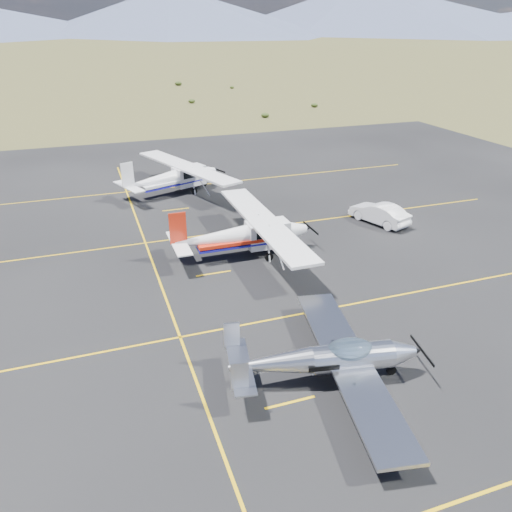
{
  "coord_description": "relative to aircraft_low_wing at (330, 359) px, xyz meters",
  "views": [
    {
      "loc": [
        -8.91,
        -16.6,
        12.8
      ],
      "look_at": [
        -1.12,
        5.7,
        1.6
      ],
      "focal_mm": 35.0,
      "sensor_mm": 36.0,
      "label": 1
    }
  ],
  "objects": [
    {
      "name": "ground",
      "position": [
        1.13,
        2.87,
        -1.07
      ],
      "size": [
        1600.0,
        1600.0,
        0.0
      ],
      "primitive_type": "plane",
      "color": "#383D1C",
      "rests_on": "ground"
    },
    {
      "name": "apron",
      "position": [
        1.13,
        9.87,
        -1.07
      ],
      "size": [
        72.0,
        72.0,
        0.02
      ],
      "primitive_type": "cube",
      "color": "black",
      "rests_on": "ground"
    },
    {
      "name": "aircraft_low_wing",
      "position": [
        0.0,
        0.0,
        0.0
      ],
      "size": [
        7.53,
        10.38,
        2.24
      ],
      "rotation": [
        0.0,
        0.0,
        -0.18
      ],
      "color": "silver",
      "rests_on": "apron"
    },
    {
      "name": "aircraft_cessna",
      "position": [
        0.47,
        12.07,
        0.34
      ],
      "size": [
        7.52,
        12.52,
        3.19
      ],
      "rotation": [
        0.0,
        0.0,
        -0.0
      ],
      "color": "silver",
      "rests_on": "apron"
    },
    {
      "name": "aircraft_plain",
      "position": [
        -1.24,
        25.19,
        0.35
      ],
      "size": [
        8.91,
        12.44,
        3.21
      ],
      "rotation": [
        0.0,
        0.0,
        0.36
      ],
      "color": "white",
      "rests_on": "apron"
    },
    {
      "name": "sedan",
      "position": [
        10.94,
        14.01,
        -0.35
      ],
      "size": [
        2.89,
        4.59,
        1.43
      ],
      "primitive_type": "imported",
      "rotation": [
        0.0,
        0.0,
        3.49
      ],
      "color": "white",
      "rests_on": "apron"
    }
  ]
}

